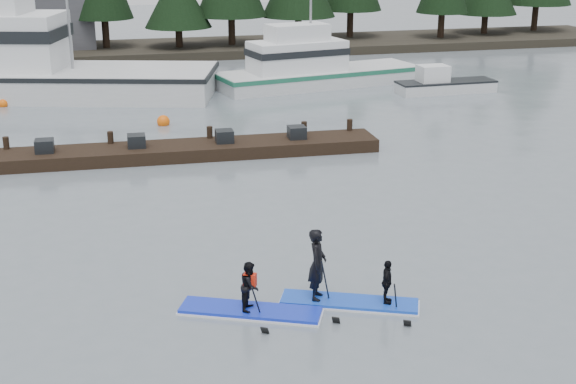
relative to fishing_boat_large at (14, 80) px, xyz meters
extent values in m
plane|color=slate|center=(9.63, -28.98, -0.87)|extent=(160.00, 160.00, 0.00)
cube|color=#2D281E|center=(9.63, 13.02, -0.57)|extent=(70.00, 8.00, 0.60)
cube|color=silver|center=(0.61, -0.17, -0.73)|extent=(21.05, 10.95, 2.70)
cube|color=silver|center=(16.94, -1.19, -0.78)|extent=(12.38, 5.68, 1.71)
cube|color=white|center=(15.53, -1.47, 0.92)|extent=(5.75, 3.46, 1.71)
cylinder|color=gray|center=(16.35, -1.31, 2.95)|extent=(0.14, 0.14, 5.75)
cube|color=silver|center=(23.18, -4.90, -0.55)|extent=(5.54, 1.79, 0.64)
cube|color=black|center=(7.60, -14.44, -0.61)|extent=(15.52, 2.51, 0.52)
sphere|color=#F4600C|center=(7.18, -8.81, -0.87)|extent=(0.60, 0.60, 0.60)
sphere|color=#F4600C|center=(-0.41, -2.79, -0.87)|extent=(0.49, 0.49, 0.49)
cube|color=#152ECC|center=(7.32, -28.50, -0.81)|extent=(3.43, 2.15, 0.13)
imported|color=black|center=(7.32, -28.50, -0.14)|extent=(0.66, 0.72, 1.21)
cube|color=red|center=(7.32, -28.50, 0.01)|extent=(0.36, 0.31, 0.32)
cylinder|color=black|center=(7.46, -28.80, -0.60)|extent=(0.50, 0.76, 1.48)
cube|color=blue|center=(9.77, -28.62, -0.81)|extent=(3.39, 2.05, 0.12)
imported|color=black|center=(9.04, -28.31, 0.15)|extent=(0.66, 0.78, 1.81)
cylinder|color=black|center=(9.18, -28.61, -0.28)|extent=(0.55, 0.87, 1.68)
imported|color=black|center=(10.60, -28.98, -0.20)|extent=(0.51, 0.71, 1.11)
cylinder|color=black|center=(10.74, -29.28, -0.66)|extent=(0.48, 0.75, 1.44)
camera|label=1|loc=(4.01, -45.54, 8.00)|focal=50.00mm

